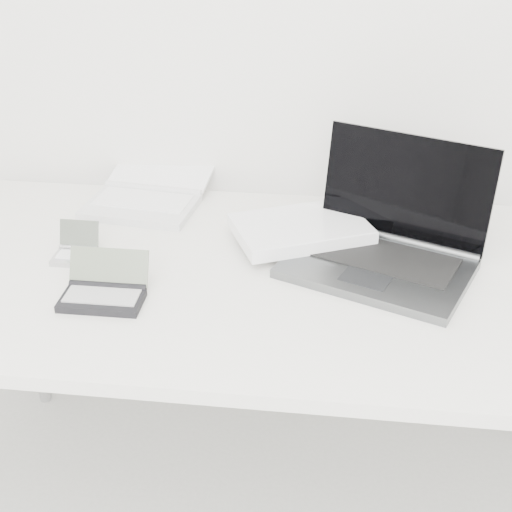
# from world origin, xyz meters

# --- Properties ---
(desk) EXTENTS (1.60, 0.80, 0.73)m
(desk) POSITION_xyz_m (0.00, 1.55, 0.68)
(desk) COLOR white
(desk) RESTS_ON ground
(laptop_large) EXTENTS (0.58, 0.46, 0.26)m
(laptop_large) POSITION_xyz_m (0.17, 1.65, 0.77)
(laptop_large) COLOR #585A5D
(laptop_large) RESTS_ON desk
(netbook_open_white) EXTENTS (0.30, 0.37, 0.06)m
(netbook_open_white) POSITION_xyz_m (-0.35, 1.86, 0.75)
(netbook_open_white) COLOR silver
(netbook_open_white) RESTS_ON desk
(pda_silver) EXTENTS (0.09, 0.10, 0.07)m
(pda_silver) POSITION_xyz_m (-0.44, 1.56, 0.75)
(pda_silver) COLOR #B8B8BC
(pda_silver) RESTS_ON desk
(palmtop_charcoal) EXTENTS (0.16, 0.13, 0.08)m
(palmtop_charcoal) POSITION_xyz_m (-0.32, 1.40, 0.75)
(palmtop_charcoal) COLOR black
(palmtop_charcoal) RESTS_ON desk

